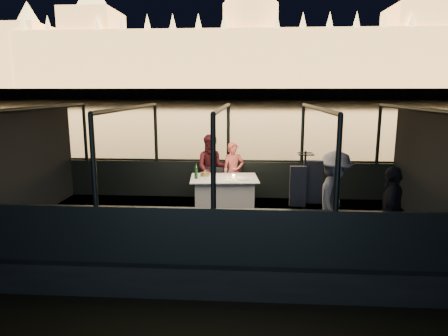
# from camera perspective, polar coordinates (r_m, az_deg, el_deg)

# --- Properties ---
(river_water) EXTENTS (500.00, 500.00, 0.00)m
(river_water) POSITION_cam_1_polar(r_m,az_deg,el_deg) (87.78, 3.46, 8.91)
(river_water) COLOR black
(river_water) RESTS_ON ground
(boat_hull) EXTENTS (8.60, 4.40, 1.00)m
(boat_hull) POSITION_cam_1_polar(r_m,az_deg,el_deg) (8.35, -0.18, -11.03)
(boat_hull) COLOR black
(boat_hull) RESTS_ON river_water
(boat_deck) EXTENTS (8.00, 4.00, 0.04)m
(boat_deck) POSITION_cam_1_polar(r_m,az_deg,el_deg) (8.18, -0.19, -7.91)
(boat_deck) COLOR black
(boat_deck) RESTS_ON boat_hull
(gunwale_port) EXTENTS (8.00, 0.08, 0.90)m
(gunwale_port) POSITION_cam_1_polar(r_m,az_deg,el_deg) (9.98, 0.60, -1.64)
(gunwale_port) COLOR black
(gunwale_port) RESTS_ON boat_deck
(gunwale_starboard) EXTENTS (8.00, 0.08, 0.90)m
(gunwale_starboard) POSITION_cam_1_polar(r_m,az_deg,el_deg) (6.15, -1.49, -9.79)
(gunwale_starboard) COLOR black
(gunwale_starboard) RESTS_ON boat_deck
(cabin_glass_port) EXTENTS (8.00, 0.02, 1.40)m
(cabin_glass_port) POSITION_cam_1_polar(r_m,az_deg,el_deg) (9.79, 0.62, 4.94)
(cabin_glass_port) COLOR #99B2B2
(cabin_glass_port) RESTS_ON gunwale_port
(cabin_glass_starboard) EXTENTS (8.00, 0.02, 1.40)m
(cabin_glass_starboard) POSITION_cam_1_polar(r_m,az_deg,el_deg) (5.84, -1.55, 0.82)
(cabin_glass_starboard) COLOR #99B2B2
(cabin_glass_starboard) RESTS_ON gunwale_starboard
(cabin_roof_glass) EXTENTS (8.00, 4.00, 0.02)m
(cabin_roof_glass) POSITION_cam_1_polar(r_m,az_deg,el_deg) (7.75, -0.20, 8.54)
(cabin_roof_glass) COLOR #99B2B2
(cabin_roof_glass) RESTS_ON boat_deck
(end_wall_fore) EXTENTS (0.02, 4.00, 2.30)m
(end_wall_fore) POSITION_cam_1_polar(r_m,az_deg,el_deg) (9.08, -26.27, 0.46)
(end_wall_fore) COLOR black
(end_wall_fore) RESTS_ON boat_deck
(end_wall_aft) EXTENTS (0.02, 4.00, 2.30)m
(end_wall_aft) POSITION_cam_1_polar(r_m,az_deg,el_deg) (8.59, 27.48, -0.19)
(end_wall_aft) COLOR black
(end_wall_aft) RESTS_ON boat_deck
(canopy_ribs) EXTENTS (8.00, 4.00, 2.30)m
(canopy_ribs) POSITION_cam_1_polar(r_m,az_deg,el_deg) (7.88, -0.19, 0.16)
(canopy_ribs) COLOR black
(canopy_ribs) RESTS_ON boat_deck
(embankment) EXTENTS (400.00, 140.00, 6.00)m
(embankment) POSITION_cam_1_polar(r_m,az_deg,el_deg) (217.74, 3.69, 10.39)
(embankment) COLOR #423D33
(embankment) RESTS_ON ground
(parliament_building) EXTENTS (220.00, 32.00, 60.00)m
(parliament_building) POSITION_cam_1_polar(r_m,az_deg,el_deg) (184.55, 3.77, 19.01)
(parliament_building) COLOR #F2D18C
(parliament_building) RESTS_ON embankment
(dining_table_central) EXTENTS (1.54, 1.18, 0.77)m
(dining_table_central) POSITION_cam_1_polar(r_m,az_deg,el_deg) (8.79, 0.02, -3.82)
(dining_table_central) COLOR white
(dining_table_central) RESTS_ON boat_deck
(chair_port_left) EXTENTS (0.43, 0.43, 0.86)m
(chair_port_left) POSITION_cam_1_polar(r_m,az_deg,el_deg) (9.26, -1.46, -2.64)
(chair_port_left) COLOR black
(chair_port_left) RESTS_ON boat_deck
(chair_port_right) EXTENTS (0.48, 0.48, 0.86)m
(chair_port_right) POSITION_cam_1_polar(r_m,az_deg,el_deg) (9.42, 1.22, -2.40)
(chair_port_right) COLOR black
(chair_port_right) RESTS_ON boat_deck
(coat_stand) EXTENTS (0.57, 0.52, 1.68)m
(coat_stand) POSITION_cam_1_polar(r_m,az_deg,el_deg) (6.66, 11.33, -4.28)
(coat_stand) COLOR black
(coat_stand) RESTS_ON boat_deck
(person_woman_coral) EXTENTS (0.59, 0.47, 1.43)m
(person_woman_coral) POSITION_cam_1_polar(r_m,az_deg,el_deg) (9.54, 1.34, -0.38)
(person_woman_coral) COLOR #F06457
(person_woman_coral) RESTS_ON boat_deck
(person_man_maroon) EXTENTS (0.83, 0.68, 1.62)m
(person_man_maroon) POSITION_cam_1_polar(r_m,az_deg,el_deg) (9.52, -1.73, -0.41)
(person_man_maroon) COLOR #451319
(person_man_maroon) RESTS_ON boat_deck
(passenger_stripe) EXTENTS (0.88, 1.20, 1.66)m
(passenger_stripe) POSITION_cam_1_polar(r_m,az_deg,el_deg) (6.99, 15.45, -4.17)
(passenger_stripe) COLOR silver
(passenger_stripe) RESTS_ON boat_deck
(passenger_dark) EXTENTS (0.72, 0.96, 1.51)m
(passenger_dark) POSITION_cam_1_polar(r_m,az_deg,el_deg) (6.71, 22.78, -5.28)
(passenger_dark) COLOR black
(passenger_dark) RESTS_ON boat_deck
(wine_bottle) EXTENTS (0.08, 0.08, 0.32)m
(wine_bottle) POSITION_cam_1_polar(r_m,az_deg,el_deg) (8.60, -4.02, -0.54)
(wine_bottle) COLOR #153B19
(wine_bottle) RESTS_ON dining_table_central
(bread_basket) EXTENTS (0.24, 0.24, 0.08)m
(bread_basket) POSITION_cam_1_polar(r_m,az_deg,el_deg) (8.86, -2.72, -0.91)
(bread_basket) COLOR brown
(bread_basket) RESTS_ON dining_table_central
(amber_candle) EXTENTS (0.07, 0.07, 0.08)m
(amber_candle) POSITION_cam_1_polar(r_m,az_deg,el_deg) (8.66, 1.37, -1.19)
(amber_candle) COLOR yellow
(amber_candle) RESTS_ON dining_table_central
(plate_near) EXTENTS (0.28, 0.28, 0.01)m
(plate_near) POSITION_cam_1_polar(r_m,az_deg,el_deg) (8.54, 2.70, -1.60)
(plate_near) COLOR silver
(plate_near) RESTS_ON dining_table_central
(plate_far) EXTENTS (0.26, 0.26, 0.02)m
(plate_far) POSITION_cam_1_polar(r_m,az_deg,el_deg) (8.86, -2.36, -1.13)
(plate_far) COLOR silver
(plate_far) RESTS_ON dining_table_central
(wine_glass_white) EXTENTS (0.08, 0.08, 0.19)m
(wine_glass_white) POSITION_cam_1_polar(r_m,az_deg,el_deg) (8.53, -2.74, -1.01)
(wine_glass_white) COLOR white
(wine_glass_white) RESTS_ON dining_table_central
(wine_glass_red) EXTENTS (0.06, 0.06, 0.17)m
(wine_glass_red) POSITION_cam_1_polar(r_m,az_deg,el_deg) (8.89, 1.41, -0.50)
(wine_glass_red) COLOR silver
(wine_glass_red) RESTS_ON dining_table_central
(wine_glass_empty) EXTENTS (0.08, 0.08, 0.21)m
(wine_glass_empty) POSITION_cam_1_polar(r_m,az_deg,el_deg) (8.58, 0.25, -0.92)
(wine_glass_empty) COLOR white
(wine_glass_empty) RESTS_ON dining_table_central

